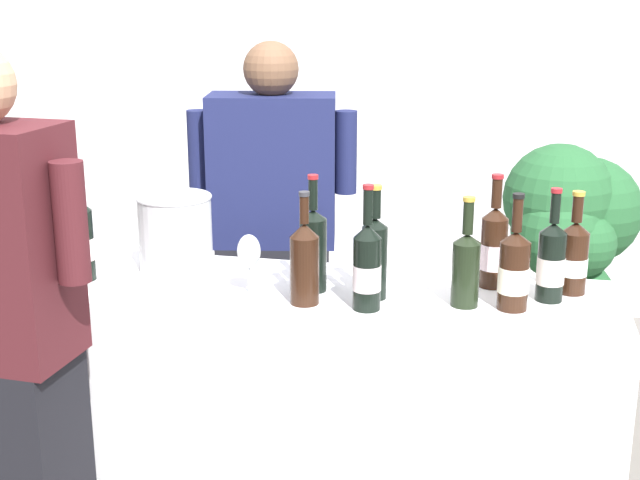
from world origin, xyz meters
name	(u,v)px	position (x,y,z in m)	size (l,w,h in m)	color
wall_back	(401,64)	(0.00, 2.60, 1.40)	(8.00, 0.10, 2.80)	white
counter	(292,429)	(0.00, 0.00, 0.47)	(1.94, 0.51, 0.95)	white
wine_bottle_0	(466,266)	(0.52, -0.05, 1.06)	(0.08, 0.08, 0.31)	black
wine_bottle_1	(374,254)	(0.26, -0.04, 1.08)	(0.07, 0.07, 0.33)	black
wine_bottle_2	(313,248)	(0.07, -0.02, 1.08)	(0.08, 0.08, 0.35)	black
wine_bottle_3	(574,257)	(0.82, 0.12, 1.06)	(0.08, 0.08, 0.30)	black
wine_bottle_4	(551,262)	(0.75, 0.04, 1.06)	(0.08, 0.08, 0.33)	black
wine_bottle_5	(494,247)	(0.59, 0.13, 1.07)	(0.08, 0.08, 0.34)	black
wine_bottle_6	(367,267)	(0.25, -0.14, 1.07)	(0.08, 0.08, 0.35)	black
wine_bottle_7	(56,225)	(-0.82, 0.11, 1.07)	(0.07, 0.07, 0.31)	black
wine_bottle_8	(80,239)	(-0.64, -0.07, 1.08)	(0.08, 0.08, 0.36)	black
wine_bottle_9	(304,261)	(0.07, -0.13, 1.07)	(0.08, 0.08, 0.32)	black
wine_bottle_10	(514,270)	(0.65, -0.05, 1.06)	(0.09, 0.09, 0.33)	black
wine_bottle_11	(66,232)	(-0.72, 0.00, 1.07)	(0.07, 0.07, 0.35)	black
wine_glass	(249,254)	(-0.10, -0.09, 1.07)	(0.07, 0.07, 0.18)	silver
ice_bucket	(176,233)	(-0.38, 0.06, 1.07)	(0.23, 0.23, 0.25)	silver
person_server	(274,267)	(-0.23, 0.65, 0.79)	(0.61, 0.32, 1.63)	black
person_guest	(4,383)	(-0.62, -0.56, 0.83)	(0.54, 0.26, 1.69)	black
potted_shrub	(569,245)	(0.89, 1.23, 0.78)	(0.58, 0.57, 1.20)	brown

